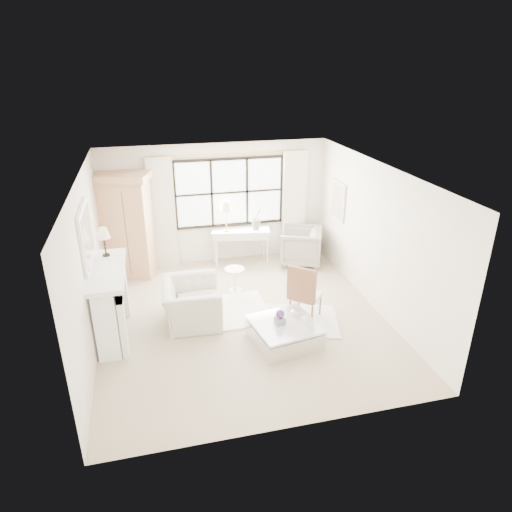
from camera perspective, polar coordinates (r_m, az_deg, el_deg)
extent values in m
plane|color=tan|center=(8.39, -1.59, -7.81)|extent=(5.50, 5.50, 0.00)
plane|color=white|center=(7.35, -1.83, 10.45)|extent=(5.50, 5.50, 0.00)
plane|color=white|center=(10.32, -4.97, 6.51)|extent=(5.00, 0.00, 5.00)
plane|color=white|center=(5.43, 4.58, -10.37)|extent=(5.00, 0.00, 5.00)
plane|color=beige|center=(7.69, -20.22, -1.07)|extent=(0.00, 5.50, 5.50)
plane|color=white|center=(8.61, 14.80, 2.24)|extent=(0.00, 5.50, 5.50)
cube|color=white|center=(10.27, -3.34, 7.94)|extent=(2.40, 0.02, 1.50)
cylinder|color=#AE893C|center=(10.02, -3.39, 12.64)|extent=(3.30, 0.04, 0.04)
cube|color=beige|center=(10.15, -11.58, 5.14)|extent=(0.55, 0.10, 2.47)
cube|color=white|center=(10.67, 4.78, 6.45)|extent=(0.55, 0.10, 2.47)
cube|color=white|center=(8.00, -17.97, -5.88)|extent=(0.34, 1.50, 1.18)
cube|color=silver|center=(8.01, -16.70, -6.14)|extent=(0.03, 1.22, 0.97)
cube|color=black|center=(8.12, -16.46, -7.43)|extent=(0.06, 0.52, 0.50)
cube|color=white|center=(7.72, -18.25, -1.77)|extent=(0.58, 1.66, 0.08)
cube|color=white|center=(7.51, -20.51, 2.35)|extent=(0.05, 1.15, 0.95)
cube|color=silver|center=(7.51, -20.29, 2.37)|extent=(0.02, 1.00, 0.80)
cube|color=silver|center=(9.97, 10.25, 6.80)|extent=(0.04, 0.62, 0.82)
cube|color=#C7B19A|center=(9.96, 10.14, 6.79)|extent=(0.01, 0.52, 0.72)
cylinder|color=black|center=(8.18, -18.21, 0.11)|extent=(0.12, 0.12, 0.03)
cylinder|color=black|center=(8.12, -18.36, 1.18)|extent=(0.03, 0.03, 0.30)
cone|color=beige|center=(8.03, -18.58, 2.76)|extent=(0.22, 0.22, 0.18)
cube|color=tan|center=(9.98, -15.87, 3.26)|extent=(1.13, 0.87, 2.10)
cube|color=tan|center=(9.67, -16.61, 9.49)|extent=(1.28, 1.00, 0.14)
cube|color=white|center=(10.34, -1.93, 2.69)|extent=(1.29, 0.62, 0.14)
cube|color=white|center=(10.31, -1.94, 3.16)|extent=(1.36, 0.67, 0.06)
cylinder|color=#A57D39|center=(10.23, -3.71, 3.24)|extent=(0.14, 0.14, 0.03)
cylinder|color=#A57D39|center=(10.15, -3.74, 4.54)|extent=(0.02, 0.02, 0.46)
cone|color=#F0E5C4|center=(10.05, -3.79, 6.26)|extent=(0.28, 0.28, 0.22)
imported|color=#576F4A|center=(10.27, 0.11, 4.81)|extent=(0.37, 0.36, 0.52)
cylinder|color=white|center=(9.31, -2.65, -4.32)|extent=(0.26, 0.26, 0.03)
cylinder|color=white|center=(9.20, -2.68, -3.03)|extent=(0.06, 0.06, 0.44)
cylinder|color=white|center=(9.09, -2.71, -1.68)|extent=(0.40, 0.40, 0.03)
cube|color=white|center=(8.56, -4.76, -7.05)|extent=(1.85, 1.31, 0.03)
cube|color=silver|center=(8.34, 4.92, -8.01)|extent=(1.77, 1.51, 0.03)
imported|color=beige|center=(8.21, -8.05, -5.81)|extent=(1.06, 1.20, 0.74)
imported|color=#A3968A|center=(10.44, 5.60, 1.25)|extent=(1.18, 1.17, 0.83)
cube|color=white|center=(8.22, 6.25, -4.96)|extent=(0.66, 0.66, 0.07)
cube|color=#8D5C3B|center=(7.88, 5.71, -3.63)|extent=(0.39, 0.36, 0.60)
cube|color=silver|center=(7.67, 3.54, -9.77)|extent=(1.16, 1.16, 0.32)
cube|color=silver|center=(7.56, 3.58, -8.50)|extent=(1.16, 1.16, 0.04)
cube|color=slate|center=(7.50, 3.01, -8.08)|extent=(0.16, 0.16, 0.11)
sphere|color=#4B2967|center=(7.44, 3.03, -7.25)|extent=(0.14, 0.14, 0.14)
cylinder|color=white|center=(7.52, 6.08, -8.05)|extent=(0.10, 0.10, 0.12)
imported|color=silver|center=(7.74, 4.77, -6.93)|extent=(0.15, 0.15, 0.14)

